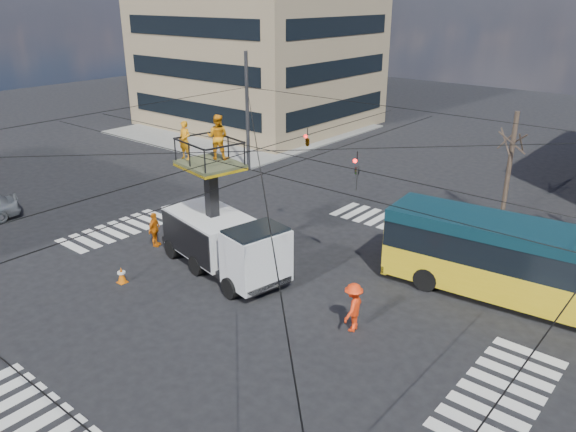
{
  "coord_description": "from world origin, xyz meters",
  "views": [
    {
      "loc": [
        13.9,
        -14.96,
        11.34
      ],
      "look_at": [
        -0.29,
        2.14,
        2.56
      ],
      "focal_mm": 35.0,
      "sensor_mm": 36.0,
      "label": 1
    }
  ],
  "objects_px": {
    "utility_truck": "(223,226)",
    "worker_ground": "(154,229)",
    "city_bus": "(555,270)",
    "traffic_cone": "(122,275)",
    "flagger": "(353,307)"
  },
  "relations": [
    {
      "from": "city_bus",
      "to": "worker_ground",
      "type": "distance_m",
      "value": 17.52
    },
    {
      "from": "city_bus",
      "to": "flagger",
      "type": "height_order",
      "value": "city_bus"
    },
    {
      "from": "utility_truck",
      "to": "worker_ground",
      "type": "bearing_deg",
      "value": -164.59
    },
    {
      "from": "traffic_cone",
      "to": "worker_ground",
      "type": "height_order",
      "value": "worker_ground"
    },
    {
      "from": "worker_ground",
      "to": "utility_truck",
      "type": "bearing_deg",
      "value": -110.56
    },
    {
      "from": "city_bus",
      "to": "traffic_cone",
      "type": "xyz_separation_m",
      "value": [
        -14.54,
        -9.19,
        -1.36
      ]
    },
    {
      "from": "utility_truck",
      "to": "worker_ground",
      "type": "xyz_separation_m",
      "value": [
        -4.44,
        -0.33,
        -1.27
      ]
    },
    {
      "from": "utility_truck",
      "to": "flagger",
      "type": "distance_m",
      "value": 7.09
    },
    {
      "from": "flagger",
      "to": "traffic_cone",
      "type": "bearing_deg",
      "value": -82.13
    },
    {
      "from": "traffic_cone",
      "to": "worker_ground",
      "type": "distance_m",
      "value": 3.82
    },
    {
      "from": "traffic_cone",
      "to": "flagger",
      "type": "xyz_separation_m",
      "value": [
        9.49,
        3.21,
        0.57
      ]
    },
    {
      "from": "city_bus",
      "to": "worker_ground",
      "type": "xyz_separation_m",
      "value": [
        -16.46,
        -5.93,
        -0.87
      ]
    },
    {
      "from": "city_bus",
      "to": "worker_ground",
      "type": "height_order",
      "value": "city_bus"
    },
    {
      "from": "city_bus",
      "to": "flagger",
      "type": "relative_size",
      "value": 7.08
    },
    {
      "from": "utility_truck",
      "to": "flagger",
      "type": "bearing_deg",
      "value": 7.95
    }
  ]
}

